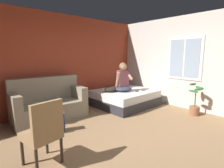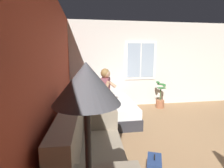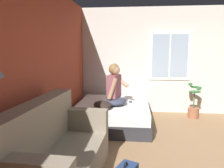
{
  "view_description": "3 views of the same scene",
  "coord_description": "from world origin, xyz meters",
  "px_view_note": "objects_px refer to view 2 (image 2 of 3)",
  "views": [
    {
      "loc": [
        -2.04,
        -1.96,
        1.6
      ],
      "look_at": [
        1.31,
        1.7,
        0.75
      ],
      "focal_mm": 28.0,
      "sensor_mm": 36.0,
      "label": 1
    },
    {
      "loc": [
        -2.48,
        2.21,
        1.75
      ],
      "look_at": [
        1.18,
        1.63,
        1.07
      ],
      "focal_mm": 28.0,
      "sensor_mm": 36.0,
      "label": 2
    },
    {
      "loc": [
        -2.73,
        1.27,
        1.64
      ],
      "look_at": [
        1.01,
        1.67,
        1.05
      ],
      "focal_mm": 35.0,
      "sensor_mm": 36.0,
      "label": 3
    }
  ],
  "objects_px": {
    "couch": "(89,157)",
    "floor_lamp": "(87,113)",
    "bed": "(103,110)",
    "cell_phone": "(117,99)",
    "potted_plant": "(160,98)",
    "person_seated": "(106,89)",
    "throw_pillow": "(98,104)"
  },
  "relations": [
    {
      "from": "couch",
      "to": "potted_plant",
      "type": "xyz_separation_m",
      "value": [
        2.95,
        -2.34,
        -0.09
      ]
    },
    {
      "from": "person_seated",
      "to": "potted_plant",
      "type": "bearing_deg",
      "value": -65.87
    },
    {
      "from": "person_seated",
      "to": "cell_phone",
      "type": "height_order",
      "value": "person_seated"
    },
    {
      "from": "cell_phone",
      "to": "floor_lamp",
      "type": "height_order",
      "value": "floor_lamp"
    },
    {
      "from": "person_seated",
      "to": "cell_phone",
      "type": "relative_size",
      "value": 6.08
    },
    {
      "from": "person_seated",
      "to": "bed",
      "type": "bearing_deg",
      "value": 21.29
    },
    {
      "from": "couch",
      "to": "potted_plant",
      "type": "relative_size",
      "value": 2.05
    },
    {
      "from": "throw_pillow",
      "to": "potted_plant",
      "type": "distance_m",
      "value": 2.36
    },
    {
      "from": "couch",
      "to": "throw_pillow",
      "type": "relative_size",
      "value": 3.63
    },
    {
      "from": "couch",
      "to": "person_seated",
      "type": "xyz_separation_m",
      "value": [
        2.13,
        -0.5,
        0.44
      ]
    },
    {
      "from": "bed",
      "to": "couch",
      "type": "xyz_separation_m",
      "value": [
        -2.27,
        0.45,
        0.16
      ]
    },
    {
      "from": "floor_lamp",
      "to": "potted_plant",
      "type": "xyz_separation_m",
      "value": [
        4.16,
        -2.36,
        -1.13
      ]
    },
    {
      "from": "couch",
      "to": "cell_phone",
      "type": "xyz_separation_m",
      "value": [
        2.43,
        -0.83,
        0.09
      ]
    },
    {
      "from": "bed",
      "to": "potted_plant",
      "type": "distance_m",
      "value": 2.02
    },
    {
      "from": "potted_plant",
      "to": "person_seated",
      "type": "bearing_deg",
      "value": 114.13
    },
    {
      "from": "bed",
      "to": "cell_phone",
      "type": "height_order",
      "value": "cell_phone"
    },
    {
      "from": "couch",
      "to": "person_seated",
      "type": "relative_size",
      "value": 1.99
    },
    {
      "from": "cell_phone",
      "to": "potted_plant",
      "type": "xyz_separation_m",
      "value": [
        0.53,
        -1.52,
        -0.18
      ]
    },
    {
      "from": "bed",
      "to": "throw_pillow",
      "type": "bearing_deg",
      "value": 159.84
    },
    {
      "from": "throw_pillow",
      "to": "cell_phone",
      "type": "relative_size",
      "value": 3.33
    },
    {
      "from": "cell_phone",
      "to": "potted_plant",
      "type": "bearing_deg",
      "value": -160.92
    },
    {
      "from": "bed",
      "to": "person_seated",
      "type": "relative_size",
      "value": 2.04
    },
    {
      "from": "throw_pillow",
      "to": "cell_phone",
      "type": "height_order",
      "value": "throw_pillow"
    },
    {
      "from": "couch",
      "to": "potted_plant",
      "type": "height_order",
      "value": "couch"
    },
    {
      "from": "cell_phone",
      "to": "potted_plant",
      "type": "height_order",
      "value": "potted_plant"
    },
    {
      "from": "cell_phone",
      "to": "floor_lamp",
      "type": "distance_m",
      "value": 3.85
    },
    {
      "from": "person_seated",
      "to": "floor_lamp",
      "type": "relative_size",
      "value": 0.51
    },
    {
      "from": "bed",
      "to": "cell_phone",
      "type": "xyz_separation_m",
      "value": [
        0.15,
        -0.38,
        0.25
      ]
    },
    {
      "from": "bed",
      "to": "floor_lamp",
      "type": "relative_size",
      "value": 1.05
    },
    {
      "from": "couch",
      "to": "floor_lamp",
      "type": "xyz_separation_m",
      "value": [
        -1.21,
        0.02,
        1.04
      ]
    },
    {
      "from": "couch",
      "to": "person_seated",
      "type": "distance_m",
      "value": 2.23
    },
    {
      "from": "couch",
      "to": "cell_phone",
      "type": "bearing_deg",
      "value": -18.78
    }
  ]
}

